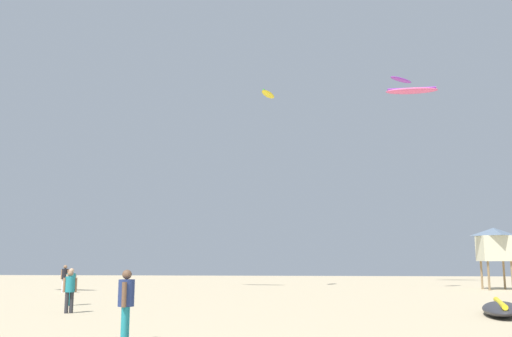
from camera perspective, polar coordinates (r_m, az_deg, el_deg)
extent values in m
cylinder|color=teal|center=(14.51, -13.26, -15.36)|extent=(0.16, 0.16, 0.87)
cylinder|color=teal|center=(14.32, -13.44, -15.44)|extent=(0.16, 0.16, 0.87)
cylinder|color=navy|center=(14.35, -13.23, -12.39)|extent=(0.40, 0.40, 0.65)
cylinder|color=brown|center=(14.58, -13.03, -12.45)|extent=(0.12, 0.12, 0.60)
cylinder|color=brown|center=(14.13, -13.45, -12.54)|extent=(0.12, 0.12, 0.60)
sphere|color=brown|center=(14.33, -13.17, -10.60)|extent=(0.24, 0.24, 0.24)
cylinder|color=#2D2D33|center=(22.69, -18.95, -12.97)|extent=(0.15, 0.15, 0.78)
cylinder|color=#2D2D33|center=(22.73, -18.50, -12.98)|extent=(0.15, 0.15, 0.78)
cylinder|color=teal|center=(22.67, -18.63, -11.25)|extent=(0.36, 0.36, 0.59)
cylinder|color=#936B4C|center=(22.63, -19.17, -11.29)|extent=(0.10, 0.10, 0.54)
cylinder|color=#936B4C|center=(22.72, -18.11, -11.34)|extent=(0.10, 0.10, 0.54)
sphere|color=#936B4C|center=(22.66, -18.58, -10.23)|extent=(0.21, 0.21, 0.21)
cylinder|color=teal|center=(26.45, -18.46, -12.39)|extent=(0.15, 0.15, 0.80)
cylinder|color=teal|center=(26.33, -18.77, -12.39)|extent=(0.15, 0.15, 0.80)
cylinder|color=teal|center=(26.36, -18.53, -10.87)|extent=(0.37, 0.37, 0.60)
cylinder|color=tan|center=(26.50, -18.18, -10.92)|extent=(0.11, 0.11, 0.55)
cylinder|color=tan|center=(26.22, -18.90, -10.91)|extent=(0.11, 0.11, 0.55)
sphere|color=tan|center=(26.34, -18.49, -9.96)|extent=(0.22, 0.22, 0.22)
cylinder|color=silver|center=(36.50, -19.29, -11.36)|extent=(0.15, 0.15, 0.83)
cylinder|color=silver|center=(36.40, -19.04, -11.38)|extent=(0.15, 0.15, 0.83)
cylinder|color=black|center=(36.43, -19.10, -10.24)|extent=(0.38, 0.38, 0.62)
cylinder|color=#936B4C|center=(36.55, -19.40, -10.26)|extent=(0.11, 0.11, 0.57)
cylinder|color=#936B4C|center=(36.30, -18.81, -10.30)|extent=(0.11, 0.11, 0.57)
sphere|color=#936B4C|center=(36.42, -19.07, -9.57)|extent=(0.22, 0.22, 0.22)
ellipsoid|color=#2D2D33|center=(22.56, 23.92, -13.08)|extent=(2.31, 4.62, 0.53)
cylinder|color=yellow|center=(22.54, 23.88, -12.57)|extent=(1.18, 4.01, 0.20)
cylinder|color=#8C704C|center=(42.18, 24.23, -10.00)|extent=(0.14, 0.14, 1.90)
cylinder|color=#8C704C|center=(40.76, 24.92, -10.00)|extent=(0.14, 0.14, 1.90)
cylinder|color=#8C704C|center=(41.73, 22.26, -10.14)|extent=(0.14, 0.14, 1.90)
cylinder|color=#8C704C|center=(40.29, 22.88, -10.15)|extent=(0.14, 0.14, 1.90)
cube|color=beige|center=(41.23, 23.41, -7.58)|extent=(2.00, 2.00, 1.70)
pyramid|color=slate|center=(41.26, 23.31, -6.02)|extent=(2.30, 2.30, 0.55)
ellipsoid|color=#E5598C|center=(50.87, 15.77, 7.72)|extent=(4.57, 1.53, 0.46)
cylinder|color=purple|center=(50.93, 15.76, 7.94)|extent=(4.14, 0.45, 0.20)
ellipsoid|color=yellow|center=(40.68, 1.26, 7.66)|extent=(1.16, 2.20, 0.28)
cylinder|color=green|center=(40.70, 1.25, 7.79)|extent=(0.62, 1.89, 0.09)
ellipsoid|color=purple|center=(39.07, 14.73, 8.84)|extent=(1.96, 1.88, 0.27)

